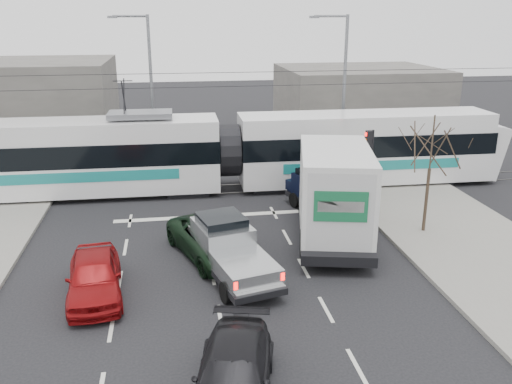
{
  "coord_description": "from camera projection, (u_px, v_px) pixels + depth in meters",
  "views": [
    {
      "loc": [
        -2.9,
        -17.77,
        9.01
      ],
      "look_at": [
        0.51,
        3.86,
        1.8
      ],
      "focal_mm": 38.0,
      "sensor_mm": 36.0,
      "label": 1
    }
  ],
  "objects": [
    {
      "name": "red_car",
      "position": [
        94.0,
        276.0,
        17.97
      ],
      "size": [
        2.17,
        4.47,
        1.47
      ],
      "primitive_type": "imported",
      "rotation": [
        0.0,
        0.0,
        0.1
      ],
      "color": "maroon",
      "rests_on": "ground"
    },
    {
      "name": "ground",
      "position": [
        259.0,
        271.0,
        19.92
      ],
      "size": [
        120.0,
        120.0,
        0.0
      ],
      "primitive_type": "plane",
      "color": "black",
      "rests_on": "ground"
    },
    {
      "name": "street_lamp_far",
      "position": [
        148.0,
        82.0,
        32.71
      ],
      "size": [
        2.38,
        0.25,
        9.0
      ],
      "color": "slate",
      "rests_on": "ground"
    },
    {
      "name": "silver_pickup",
      "position": [
        228.0,
        247.0,
        19.59
      ],
      "size": [
        3.11,
        5.68,
        1.96
      ],
      "rotation": [
        0.0,
        0.0,
        0.25
      ],
      "color": "black",
      "rests_on": "ground"
    },
    {
      "name": "rails",
      "position": [
        229.0,
        189.0,
        29.3
      ],
      "size": [
        60.0,
        1.6,
        0.03
      ],
      "primitive_type": "cube",
      "color": "#33302D",
      "rests_on": "ground"
    },
    {
      "name": "navy_pickup",
      "position": [
        322.0,
        193.0,
        25.67
      ],
      "size": [
        3.15,
        4.91,
        1.95
      ],
      "rotation": [
        0.0,
        0.0,
        0.35
      ],
      "color": "black",
      "rests_on": "ground"
    },
    {
      "name": "bare_tree",
      "position": [
        432.0,
        148.0,
        22.2
      ],
      "size": [
        2.4,
        2.4,
        5.0
      ],
      "color": "#47382B",
      "rests_on": "ground"
    },
    {
      "name": "traffic_signal",
      "position": [
        369.0,
        151.0,
        26.11
      ],
      "size": [
        0.44,
        0.44,
        3.6
      ],
      "color": "black",
      "rests_on": "ground"
    },
    {
      "name": "building_left",
      "position": [
        9.0,
        105.0,
        37.55
      ],
      "size": [
        14.0,
        10.0,
        6.0
      ],
      "primitive_type": "cube",
      "color": "slate",
      "rests_on": "ground"
    },
    {
      "name": "catenary",
      "position": [
        228.0,
        118.0,
        28.09
      ],
      "size": [
        60.0,
        0.2,
        7.0
      ],
      "color": "black",
      "rests_on": "ground"
    },
    {
      "name": "sidewalk_right",
      "position": [
        485.0,
        254.0,
        21.23
      ],
      "size": [
        6.0,
        60.0,
        0.15
      ],
      "primitive_type": "cube",
      "color": "gray",
      "rests_on": "ground"
    },
    {
      "name": "box_truck",
      "position": [
        333.0,
        193.0,
        22.45
      ],
      "size": [
        4.4,
        8.33,
        3.97
      ],
      "rotation": [
        0.0,
        0.0,
        -0.22
      ],
      "color": "black",
      "rests_on": "ground"
    },
    {
      "name": "building_right",
      "position": [
        358.0,
        99.0,
        43.43
      ],
      "size": [
        12.0,
        10.0,
        5.0
      ],
      "primitive_type": "cube",
      "color": "slate",
      "rests_on": "ground"
    },
    {
      "name": "tram",
      "position": [
        228.0,
        152.0,
        28.65
      ],
      "size": [
        28.78,
        3.28,
        5.87
      ],
      "rotation": [
        0.0,
        0.0,
        -0.01
      ],
      "color": "white",
      "rests_on": "ground"
    },
    {
      "name": "green_car",
      "position": [
        214.0,
        240.0,
        20.91
      ],
      "size": [
        3.89,
        5.57,
        1.41
      ],
      "primitive_type": "imported",
      "rotation": [
        0.0,
        0.0,
        0.34
      ],
      "color": "black",
      "rests_on": "ground"
    },
    {
      "name": "dark_car",
      "position": [
        233.0,
        377.0,
        13.1
      ],
      "size": [
        2.86,
        4.88,
        1.33
      ],
      "primitive_type": "imported",
      "rotation": [
        0.0,
        0.0,
        -0.23
      ],
      "color": "black",
      "rests_on": "ground"
    },
    {
      "name": "street_lamp_near",
      "position": [
        341.0,
        82.0,
        32.54
      ],
      "size": [
        2.38,
        0.25,
        9.0
      ],
      "color": "slate",
      "rests_on": "ground"
    }
  ]
}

